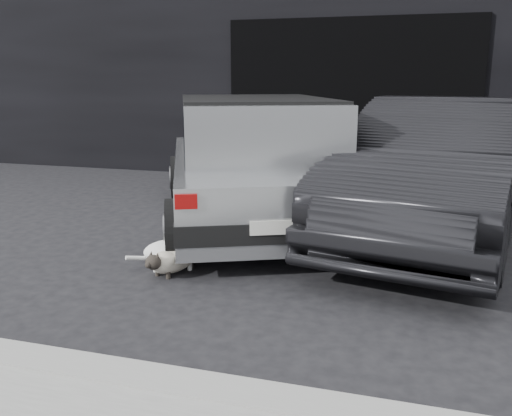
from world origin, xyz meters
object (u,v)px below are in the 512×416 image
(second_car, at_px, (439,169))
(cat_white, at_px, (176,250))
(silver_hatchback, at_px, (252,156))
(cat_siamese, at_px, (171,261))

(second_car, distance_m, cat_white, 2.92)
(silver_hatchback, relative_size, second_car, 0.97)
(silver_hatchback, height_order, cat_siamese, silver_hatchback)
(second_car, height_order, cat_siamese, second_car)
(cat_siamese, bearing_deg, silver_hatchback, -78.40)
(cat_siamese, relative_size, cat_white, 1.06)
(silver_hatchback, distance_m, cat_white, 1.82)
(silver_hatchback, distance_m, second_car, 2.05)
(silver_hatchback, distance_m, cat_siamese, 1.97)
(silver_hatchback, xyz_separation_m, second_car, (2.05, 0.07, -0.06))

